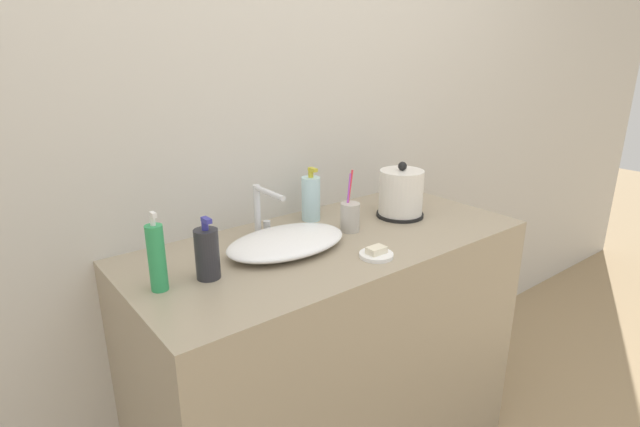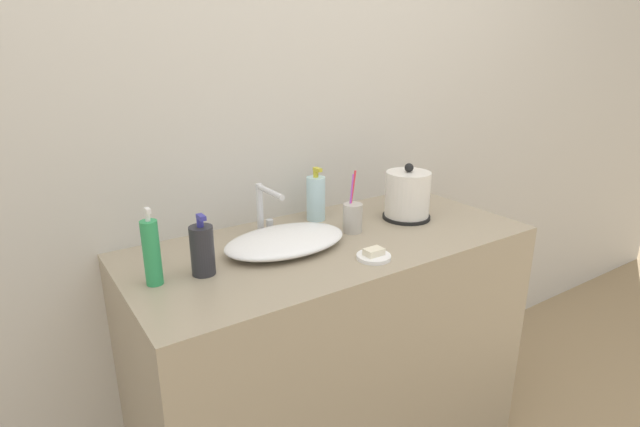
# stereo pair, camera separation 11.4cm
# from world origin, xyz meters

# --- Properties ---
(wall_back) EXTENTS (6.00, 0.04, 2.60)m
(wall_back) POSITION_xyz_m (0.00, 0.62, 1.30)
(wall_back) COLOR beige
(wall_back) RESTS_ON ground_plane
(vanity_counter) EXTENTS (1.32, 0.60, 0.91)m
(vanity_counter) POSITION_xyz_m (0.00, 0.30, 0.46)
(vanity_counter) COLOR gray
(vanity_counter) RESTS_ON ground_plane
(sink_basin) EXTENTS (0.40, 0.25, 0.05)m
(sink_basin) POSITION_xyz_m (-0.16, 0.32, 0.94)
(sink_basin) COLOR white
(sink_basin) RESTS_ON vanity_counter
(faucet) EXTENTS (0.06, 0.17, 0.17)m
(faucet) POSITION_xyz_m (-0.16, 0.46, 1.01)
(faucet) COLOR silver
(faucet) RESTS_ON vanity_counter
(electric_kettle) EXTENTS (0.17, 0.17, 0.21)m
(electric_kettle) POSITION_xyz_m (0.35, 0.33, 1.00)
(electric_kettle) COLOR black
(electric_kettle) RESTS_ON vanity_counter
(toothbrush_cup) EXTENTS (0.07, 0.07, 0.21)m
(toothbrush_cup) POSITION_xyz_m (0.10, 0.32, 0.97)
(toothbrush_cup) COLOR #B7B2A8
(toothbrush_cup) RESTS_ON vanity_counter
(lotion_bottle) EXTENTS (0.07, 0.07, 0.19)m
(lotion_bottle) POSITION_xyz_m (0.07, 0.50, 1.00)
(lotion_bottle) COLOR silver
(lotion_bottle) RESTS_ON vanity_counter
(shampoo_bottle) EXTENTS (0.04, 0.04, 0.21)m
(shampoo_bottle) POSITION_xyz_m (-0.57, 0.30, 1.00)
(shampoo_bottle) COLOR #2D9956
(shampoo_bottle) RESTS_ON vanity_counter
(mouthwash_bottle) EXTENTS (0.07, 0.07, 0.18)m
(mouthwash_bottle) POSITION_xyz_m (-0.44, 0.29, 0.99)
(mouthwash_bottle) COLOR #28282D
(mouthwash_bottle) RESTS_ON vanity_counter
(soap_dish) EXTENTS (0.10, 0.10, 0.03)m
(soap_dish) POSITION_xyz_m (0.02, 0.11, 0.92)
(soap_dish) COLOR white
(soap_dish) RESTS_ON vanity_counter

